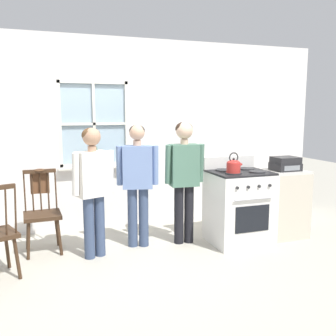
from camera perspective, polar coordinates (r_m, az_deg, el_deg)
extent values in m
plane|color=#B2AD9E|center=(4.42, -3.20, -13.63)|extent=(16.00, 16.00, 0.00)
cube|color=white|center=(6.02, 8.33, 5.50)|extent=(3.07, 0.06, 2.70)
cube|color=white|center=(5.52, -10.89, -4.28)|extent=(0.97, 0.06, 0.90)
cube|color=white|center=(5.43, -11.50, 16.13)|extent=(0.97, 0.06, 0.61)
cube|color=silver|center=(5.37, -10.89, 0.09)|extent=(1.03, 0.10, 0.03)
cube|color=#9EB7C6|center=(5.40, -11.22, 6.63)|extent=(0.91, 0.01, 1.13)
cube|color=silver|center=(5.37, -11.18, 6.62)|extent=(0.04, 0.02, 1.19)
cube|color=silver|center=(5.37, -11.18, 6.62)|extent=(0.97, 0.02, 0.04)
cube|color=silver|center=(5.32, -16.17, 6.42)|extent=(0.04, 0.03, 1.19)
cube|color=silver|center=(5.45, -6.30, 6.76)|extent=(0.04, 0.03, 1.19)
cube|color=silver|center=(5.38, -11.36, 12.73)|extent=(0.97, 0.03, 0.04)
cube|color=silver|center=(5.42, -11.00, 0.55)|extent=(0.97, 0.03, 0.04)
cube|color=#3D2819|center=(4.70, -18.60, -6.86)|extent=(0.44, 0.42, 0.04)
cylinder|color=#3D2819|center=(4.61, -20.48, -10.36)|extent=(0.07, 0.07, 0.44)
cylinder|color=#3D2819|center=(4.63, -16.21, -10.08)|extent=(0.07, 0.07, 0.44)
cylinder|color=#3D2819|center=(4.92, -20.57, -9.17)|extent=(0.07, 0.07, 0.44)
cylinder|color=#3D2819|center=(4.93, -16.57, -8.92)|extent=(0.07, 0.07, 0.44)
cylinder|color=#3D2819|center=(4.80, -21.00, -3.64)|extent=(0.02, 0.07, 0.49)
cylinder|color=#3D2819|center=(4.81, -19.93, -3.58)|extent=(0.02, 0.07, 0.49)
cylinder|color=#3D2819|center=(4.81, -18.86, -3.52)|extent=(0.02, 0.07, 0.49)
cylinder|color=#3D2819|center=(4.81, -17.78, -3.46)|extent=(0.02, 0.07, 0.49)
cylinder|color=#3D2819|center=(4.82, -16.72, -3.39)|extent=(0.02, 0.07, 0.49)
cube|color=#3D2819|center=(4.76, -19.01, -0.47)|extent=(0.38, 0.06, 0.04)
cylinder|color=#3D2819|center=(4.43, -23.31, -11.31)|extent=(0.06, 0.09, 0.44)
cylinder|color=#3D2819|center=(4.14, -22.00, -12.64)|extent=(0.08, 0.06, 0.44)
cylinder|color=#3D2819|center=(3.99, -22.21, -6.17)|extent=(0.04, 0.07, 0.49)
cylinder|color=#3D2819|center=(3.97, -23.46, -6.34)|extent=(0.04, 0.07, 0.49)
cylinder|color=#384766|center=(4.41, -11.94, -8.89)|extent=(0.12, 0.12, 0.72)
cylinder|color=#384766|center=(4.47, -10.37, -8.60)|extent=(0.12, 0.12, 0.72)
cube|color=white|center=(4.29, -11.40, -0.88)|extent=(0.40, 0.32, 0.51)
cylinder|color=white|center=(4.18, -13.89, -0.94)|extent=(0.11, 0.13, 0.47)
cylinder|color=white|center=(4.37, -8.79, -0.36)|extent=(0.11, 0.13, 0.47)
cylinder|color=tan|center=(4.25, -11.51, 2.91)|extent=(0.10, 0.10, 0.06)
sphere|color=tan|center=(4.24, -11.57, 4.67)|extent=(0.20, 0.20, 0.20)
ellipsoid|color=brown|center=(4.26, -11.67, 4.93)|extent=(0.21, 0.21, 0.17)
cylinder|color=#384766|center=(4.70, -5.42, -7.48)|extent=(0.12, 0.12, 0.74)
cylinder|color=#384766|center=(4.70, -3.73, -7.45)|extent=(0.12, 0.12, 0.74)
cube|color=#6B84B7|center=(4.57, -4.67, 0.18)|extent=(0.40, 0.29, 0.52)
cylinder|color=#6B84B7|center=(4.55, -7.41, 0.36)|extent=(0.10, 0.12, 0.48)
cylinder|color=#6B84B7|center=(4.55, -1.94, 0.43)|extent=(0.10, 0.12, 0.48)
cylinder|color=tan|center=(4.53, -4.72, 3.83)|extent=(0.10, 0.10, 0.06)
sphere|color=tan|center=(4.52, -4.74, 5.41)|extent=(0.19, 0.19, 0.19)
ellipsoid|color=black|center=(4.54, -4.74, 5.63)|extent=(0.19, 0.19, 0.15)
cylinder|color=black|center=(4.79, 1.66, -7.13)|extent=(0.12, 0.12, 0.75)
cylinder|color=black|center=(4.83, 3.20, -7.01)|extent=(0.12, 0.12, 0.75)
cube|color=#4C7560|center=(4.67, 2.49, 0.44)|extent=(0.36, 0.23, 0.52)
cylinder|color=#4C7560|center=(4.59, 0.04, 0.57)|extent=(0.08, 0.11, 0.49)
cylinder|color=#4C7560|center=(4.72, 5.01, 0.75)|extent=(0.08, 0.11, 0.49)
cylinder|color=beige|center=(4.64, 2.51, 4.03)|extent=(0.10, 0.10, 0.06)
sphere|color=beige|center=(4.63, 2.52, 5.73)|extent=(0.21, 0.21, 0.21)
ellipsoid|color=#332319|center=(4.64, 2.47, 5.98)|extent=(0.22, 0.22, 0.17)
cube|color=white|center=(4.89, 10.75, -6.01)|extent=(0.74, 0.64, 0.90)
cube|color=black|center=(4.79, 10.91, -0.66)|extent=(0.73, 0.61, 0.02)
cylinder|color=#2D2D30|center=(4.60, 9.91, -0.80)|extent=(0.20, 0.20, 0.02)
cylinder|color=#2D2D30|center=(4.77, 13.41, -0.57)|extent=(0.20, 0.20, 0.02)
cylinder|color=#2D2D30|center=(4.82, 8.44, -0.32)|extent=(0.20, 0.20, 0.02)
cylinder|color=#2D2D30|center=(4.98, 11.83, -0.12)|extent=(0.20, 0.20, 0.02)
cube|color=white|center=(5.03, 9.28, 0.88)|extent=(0.74, 0.06, 0.16)
cube|color=black|center=(4.64, 12.74, -7.58)|extent=(0.46, 0.01, 0.32)
cylinder|color=silver|center=(4.56, 12.99, -4.60)|extent=(0.52, 0.02, 0.02)
cylinder|color=#232326|center=(4.42, 10.52, -3.01)|extent=(0.04, 0.02, 0.04)
cylinder|color=#232326|center=(4.50, 12.16, -2.87)|extent=(0.04, 0.02, 0.04)
cylinder|color=#232326|center=(4.58, 13.75, -2.73)|extent=(0.04, 0.02, 0.04)
cylinder|color=#232326|center=(4.66, 15.28, -2.59)|extent=(0.04, 0.02, 0.04)
cylinder|color=red|center=(4.59, 9.94, 0.05)|extent=(0.17, 0.17, 0.12)
ellipsoid|color=red|center=(4.58, 9.96, 0.79)|extent=(0.16, 0.16, 0.07)
sphere|color=black|center=(4.57, 9.97, 1.35)|extent=(0.03, 0.03, 0.03)
cylinder|color=red|center=(4.63, 10.82, 0.32)|extent=(0.08, 0.03, 0.07)
torus|color=black|center=(4.57, 9.98, 1.60)|extent=(0.12, 0.01, 0.12)
cylinder|color=beige|center=(5.35, -10.81, 0.65)|extent=(0.13, 0.13, 0.08)
cylinder|color=#33261C|center=(5.35, -10.82, 0.99)|extent=(0.12, 0.12, 0.01)
cone|color=#286033|center=(5.34, -10.67, 2.20)|extent=(0.06, 0.05, 0.21)
cone|color=#286033|center=(5.36, -10.88, 1.56)|extent=(0.04, 0.05, 0.09)
cone|color=#286033|center=(5.33, -11.06, 2.18)|extent=(0.10, 0.05, 0.21)
cone|color=#286033|center=(5.32, -10.92, 1.67)|extent=(0.04, 0.05, 0.12)
cone|color=#286033|center=(5.32, -10.68, 1.89)|extent=(0.06, 0.06, 0.16)
cube|color=brown|center=(4.88, -18.97, -2.11)|extent=(0.22, 0.10, 0.26)
torus|color=brown|center=(4.77, -19.02, -0.27)|extent=(0.13, 0.13, 0.01)
cube|color=beige|center=(5.28, 17.05, -5.30)|extent=(0.55, 0.50, 0.87)
cube|color=beige|center=(5.20, 17.27, -0.48)|extent=(0.55, 0.50, 0.03)
cube|color=#232326|center=(5.17, 17.43, 0.20)|extent=(0.34, 0.28, 0.10)
cube|color=#232326|center=(5.16, 17.48, 1.19)|extent=(0.32, 0.27, 0.08)
cube|color=gray|center=(5.06, 18.39, -0.03)|extent=(0.24, 0.01, 0.06)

